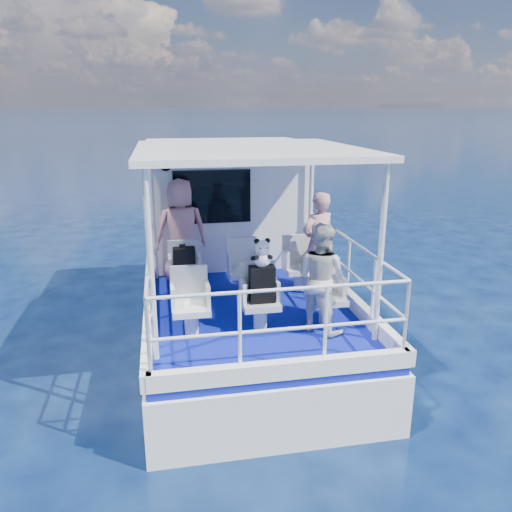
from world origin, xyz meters
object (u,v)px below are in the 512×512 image
Objects in this scene: passenger_stbd_aft at (321,278)px; panda at (262,253)px; passenger_port_fwd at (181,231)px; backpack_center at (262,284)px.

panda is at bearing 38.88° from passenger_stbd_aft.
passenger_port_fwd is 4.68× the size of panda.
passenger_port_fwd reaches higher than panda.
passenger_port_fwd is at bearing 113.70° from backpack_center.
passenger_port_fwd is at bearing 113.61° from panda.
passenger_port_fwd is 2.30m from panda.
passenger_port_fwd is 2.30m from backpack_center.
panda is (-0.73, 0.15, 0.33)m from passenger_stbd_aft.
panda is (-0.00, -0.01, 0.42)m from backpack_center.
passenger_stbd_aft is at bearing -12.37° from backpack_center.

